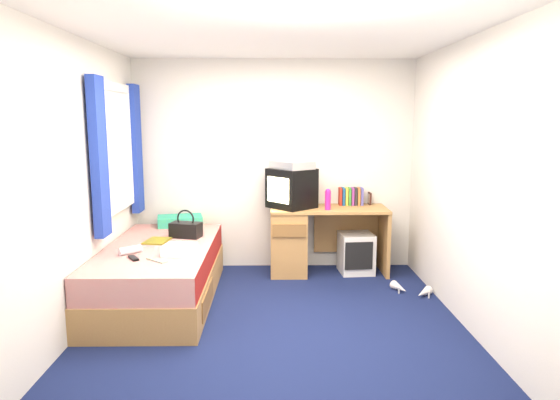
{
  "coord_description": "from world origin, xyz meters",
  "views": [
    {
      "loc": [
        -0.02,
        -4.05,
        1.74
      ],
      "look_at": [
        0.05,
        0.7,
        0.96
      ],
      "focal_mm": 32.0,
      "sensor_mm": 36.0,
      "label": 1
    }
  ],
  "objects_px": {
    "bed": "(160,273)",
    "vcr": "(292,165)",
    "desk": "(304,237)",
    "storage_cube": "(356,253)",
    "white_heels": "(411,290)",
    "picture_frame": "(370,198)",
    "aerosol_can": "(315,199)",
    "water_bottle": "(130,250)",
    "pink_water_bottle": "(328,200)",
    "colour_swatch_fan": "(157,260)",
    "towel": "(179,250)",
    "handbag": "(186,229)",
    "crt_tv": "(291,188)",
    "magazine": "(157,241)",
    "pillow": "(180,221)",
    "remote_control": "(134,258)"
  },
  "relations": [
    {
      "from": "pink_water_bottle",
      "to": "colour_swatch_fan",
      "type": "height_order",
      "value": "pink_water_bottle"
    },
    {
      "from": "vcr",
      "to": "handbag",
      "type": "xyz_separation_m",
      "value": [
        -1.1,
        -0.53,
        -0.61
      ]
    },
    {
      "from": "aerosol_can",
      "to": "colour_swatch_fan",
      "type": "distance_m",
      "value": 2.04
    },
    {
      "from": "pink_water_bottle",
      "to": "towel",
      "type": "relative_size",
      "value": 0.76
    },
    {
      "from": "picture_frame",
      "to": "handbag",
      "type": "bearing_deg",
      "value": -161.6
    },
    {
      "from": "pillow",
      "to": "remote_control",
      "type": "xyz_separation_m",
      "value": [
        -0.15,
        -1.37,
        -0.04
      ]
    },
    {
      "from": "pink_water_bottle",
      "to": "colour_swatch_fan",
      "type": "bearing_deg",
      "value": -141.94
    },
    {
      "from": "desk",
      "to": "storage_cube",
      "type": "xyz_separation_m",
      "value": [
        0.59,
        -0.02,
        -0.18
      ]
    },
    {
      "from": "pink_water_bottle",
      "to": "towel",
      "type": "bearing_deg",
      "value": -143.93
    },
    {
      "from": "colour_swatch_fan",
      "to": "white_heels",
      "type": "height_order",
      "value": "colour_swatch_fan"
    },
    {
      "from": "picture_frame",
      "to": "vcr",
      "type": "bearing_deg",
      "value": -169.51
    },
    {
      "from": "aerosol_can",
      "to": "water_bottle",
      "type": "xyz_separation_m",
      "value": [
        -1.75,
        -1.17,
        -0.27
      ]
    },
    {
      "from": "desk",
      "to": "handbag",
      "type": "height_order",
      "value": "handbag"
    },
    {
      "from": "pillow",
      "to": "crt_tv",
      "type": "bearing_deg",
      "value": -2.12
    },
    {
      "from": "bed",
      "to": "picture_frame",
      "type": "xyz_separation_m",
      "value": [
        2.2,
        1.06,
        0.55
      ]
    },
    {
      "from": "white_heels",
      "to": "aerosol_can",
      "type": "bearing_deg",
      "value": 140.34
    },
    {
      "from": "picture_frame",
      "to": "white_heels",
      "type": "height_order",
      "value": "picture_frame"
    },
    {
      "from": "vcr",
      "to": "magazine",
      "type": "relative_size",
      "value": 1.59
    },
    {
      "from": "crt_tv",
      "to": "water_bottle",
      "type": "xyz_separation_m",
      "value": [
        -1.48,
        -1.15,
        -0.39
      ]
    },
    {
      "from": "pink_water_bottle",
      "to": "white_heels",
      "type": "relative_size",
      "value": 0.53
    },
    {
      "from": "towel",
      "to": "desk",
      "type": "bearing_deg",
      "value": 44.92
    },
    {
      "from": "storage_cube",
      "to": "towel",
      "type": "bearing_deg",
      "value": -151.83
    },
    {
      "from": "towel",
      "to": "remote_control",
      "type": "height_order",
      "value": "towel"
    },
    {
      "from": "vcr",
      "to": "magazine",
      "type": "height_order",
      "value": "vcr"
    },
    {
      "from": "pillow",
      "to": "handbag",
      "type": "bearing_deg",
      "value": -73.87
    },
    {
      "from": "bed",
      "to": "storage_cube",
      "type": "distance_m",
      "value": 2.2
    },
    {
      "from": "vcr",
      "to": "pink_water_bottle",
      "type": "distance_m",
      "value": 0.56
    },
    {
      "from": "crt_tv",
      "to": "white_heels",
      "type": "relative_size",
      "value": 1.54
    },
    {
      "from": "pink_water_bottle",
      "to": "remote_control",
      "type": "height_order",
      "value": "pink_water_bottle"
    },
    {
      "from": "picture_frame",
      "to": "storage_cube",
      "type": "bearing_deg",
      "value": -131.62
    },
    {
      "from": "bed",
      "to": "magazine",
      "type": "relative_size",
      "value": 7.14
    },
    {
      "from": "storage_cube",
      "to": "aerosol_can",
      "type": "height_order",
      "value": "aerosol_can"
    },
    {
      "from": "bed",
      "to": "towel",
      "type": "relative_size",
      "value": 7.45
    },
    {
      "from": "pillow",
      "to": "towel",
      "type": "height_order",
      "value": "pillow"
    },
    {
      "from": "pillow",
      "to": "pink_water_bottle",
      "type": "xyz_separation_m",
      "value": [
        1.65,
        -0.18,
        0.26
      ]
    },
    {
      "from": "crt_tv",
      "to": "vcr",
      "type": "distance_m",
      "value": 0.26
    },
    {
      "from": "desk",
      "to": "aerosol_can",
      "type": "relative_size",
      "value": 6.68
    },
    {
      "from": "vcr",
      "to": "white_heels",
      "type": "relative_size",
      "value": 1.15
    },
    {
      "from": "bed",
      "to": "desk",
      "type": "height_order",
      "value": "desk"
    },
    {
      "from": "bed",
      "to": "storage_cube",
      "type": "bearing_deg",
      "value": 22.74
    },
    {
      "from": "desk",
      "to": "storage_cube",
      "type": "relative_size",
      "value": 2.86
    },
    {
      "from": "storage_cube",
      "to": "handbag",
      "type": "height_order",
      "value": "handbag"
    },
    {
      "from": "aerosol_can",
      "to": "pillow",
      "type": "bearing_deg",
      "value": 178.7
    },
    {
      "from": "bed",
      "to": "vcr",
      "type": "xyz_separation_m",
      "value": [
        1.29,
        0.87,
        0.96
      ]
    },
    {
      "from": "towel",
      "to": "aerosol_can",
      "type": "bearing_deg",
      "value": 42.41
    },
    {
      "from": "storage_cube",
      "to": "magazine",
      "type": "height_order",
      "value": "magazine"
    },
    {
      "from": "white_heels",
      "to": "water_bottle",
      "type": "bearing_deg",
      "value": -171.21
    },
    {
      "from": "handbag",
      "to": "white_heels",
      "type": "height_order",
      "value": "handbag"
    },
    {
      "from": "crt_tv",
      "to": "towel",
      "type": "bearing_deg",
      "value": -83.38
    },
    {
      "from": "pillow",
      "to": "handbag",
      "type": "distance_m",
      "value": 0.6
    }
  ]
}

